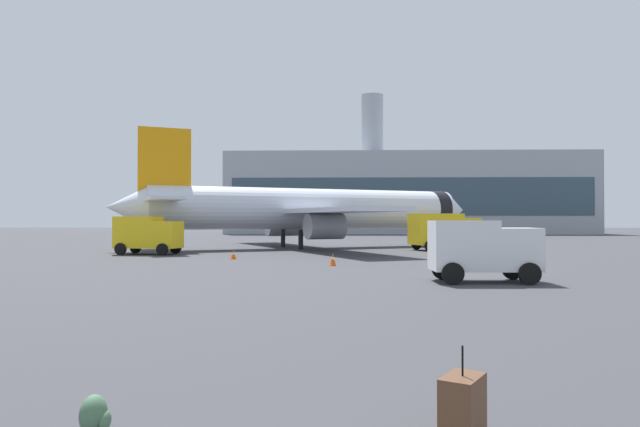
{
  "coord_description": "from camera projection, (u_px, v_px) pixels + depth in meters",
  "views": [
    {
      "loc": [
        0.01,
        -2.19,
        2.6
      ],
      "look_at": [
        -0.93,
        30.69,
        3.0
      ],
      "focal_mm": 31.78,
      "sensor_mm": 36.0,
      "label": 1
    }
  ],
  "objects": [
    {
      "name": "safety_cone_near",
      "position": [
        233.0,
        255.0,
        37.93
      ],
      "size": [
        0.44,
        0.44,
        0.61
      ],
      "color": "#F2590C",
      "rests_on": "ground"
    },
    {
      "name": "safety_cone_outer",
      "position": [
        488.0,
        246.0,
        50.13
      ],
      "size": [
        0.44,
        0.44,
        0.68
      ],
      "color": "#F2590C",
      "rests_on": "ground"
    },
    {
      "name": "airplane_at_gate",
      "position": [
        309.0,
        209.0,
        53.31
      ],
      "size": [
        33.84,
        31.1,
        10.5
      ],
      "color": "silver",
      "rests_on": "ground"
    },
    {
      "name": "fuel_truck",
      "position": [
        444.0,
        230.0,
        49.66
      ],
      "size": [
        6.45,
        4.16,
        3.2
      ],
      "color": "yellow",
      "rests_on": "ground"
    },
    {
      "name": "rolling_suitcase",
      "position": [
        463.0,
        405.0,
        6.74
      ],
      "size": [
        0.67,
        0.75,
        1.1
      ],
      "color": "brown",
      "rests_on": "ground"
    },
    {
      "name": "safety_cone_mid",
      "position": [
        333.0,
        260.0,
        32.46
      ],
      "size": [
        0.44,
        0.44,
        0.71
      ],
      "color": "#F2590C",
      "rests_on": "ground"
    },
    {
      "name": "cargo_van",
      "position": [
        482.0,
        248.0,
        23.82
      ],
      "size": [
        4.43,
        2.38,
        2.6
      ],
      "color": "white",
      "rests_on": "ground"
    },
    {
      "name": "terminal_building",
      "position": [
        406.0,
        193.0,
        112.24
      ],
      "size": [
        70.09,
        16.25,
        27.6
      ],
      "color": "#9EA3AD",
      "rests_on": "ground"
    },
    {
      "name": "traveller_backpack",
      "position": [
        95.0,
        415.0,
        6.85
      ],
      "size": [
        0.36,
        0.4,
        0.48
      ],
      "color": "#476B4C",
      "rests_on": "ground"
    },
    {
      "name": "safety_cone_far",
      "position": [
        166.0,
        243.0,
        54.75
      ],
      "size": [
        0.44,
        0.44,
        0.83
      ],
      "color": "#F2590C",
      "rests_on": "ground"
    },
    {
      "name": "service_truck",
      "position": [
        148.0,
        233.0,
        43.27
      ],
      "size": [
        5.07,
        3.12,
        2.9
      ],
      "color": "yellow",
      "rests_on": "ground"
    }
  ]
}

